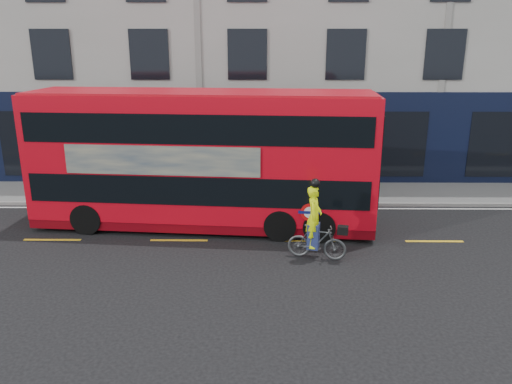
{
  "coord_description": "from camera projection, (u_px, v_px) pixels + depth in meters",
  "views": [
    {
      "loc": [
        2.57,
        -13.04,
        5.94
      ],
      "look_at": [
        2.42,
        1.39,
        1.63
      ],
      "focal_mm": 35.0,
      "sensor_mm": 36.0,
      "label": 1
    }
  ],
  "objects": [
    {
      "name": "cyclist",
      "position": [
        316.0,
        232.0,
        14.13
      ],
      "size": [
        1.76,
        0.88,
        2.37
      ],
      "rotation": [
        0.0,
        0.0,
        -0.25
      ],
      "color": "#474A4C",
      "rests_on": "ground"
    },
    {
      "name": "bus",
      "position": [
        204.0,
        159.0,
        16.32
      ],
      "size": [
        11.32,
        3.46,
        4.5
      ],
      "rotation": [
        0.0,
        0.0,
        -0.09
      ],
      "color": "red",
      "rests_on": "ground"
    },
    {
      "name": "lane_dashes",
      "position": [
        179.0,
        240.0,
        15.65
      ],
      "size": [
        58.0,
        0.12,
        0.01
      ],
      "primitive_type": null,
      "color": "gold",
      "rests_on": "ground"
    },
    {
      "name": "pavement",
      "position": [
        198.0,
        193.0,
        20.43
      ],
      "size": [
        60.0,
        3.0,
        0.12
      ],
      "primitive_type": "cube",
      "color": "slate",
      "rests_on": "ground"
    },
    {
      "name": "kerb",
      "position": [
        193.0,
        204.0,
        18.99
      ],
      "size": [
        60.0,
        0.12,
        0.13
      ],
      "primitive_type": "cube",
      "color": "gray",
      "rests_on": "ground"
    },
    {
      "name": "building_terrace",
      "position": [
        209.0,
        10.0,
        24.47
      ],
      "size": [
        50.0,
        10.07,
        15.0
      ],
      "color": "#A9A69F",
      "rests_on": "ground"
    },
    {
      "name": "ground",
      "position": [
        171.0,
        260.0,
        14.22
      ],
      "size": [
        120.0,
        120.0,
        0.0
      ],
      "primitive_type": "plane",
      "color": "black",
      "rests_on": "ground"
    },
    {
      "name": "road_edge_line",
      "position": [
        193.0,
        208.0,
        18.72
      ],
      "size": [
        58.0,
        0.1,
        0.01
      ],
      "primitive_type": "cube",
      "color": "silver",
      "rests_on": "ground"
    }
  ]
}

